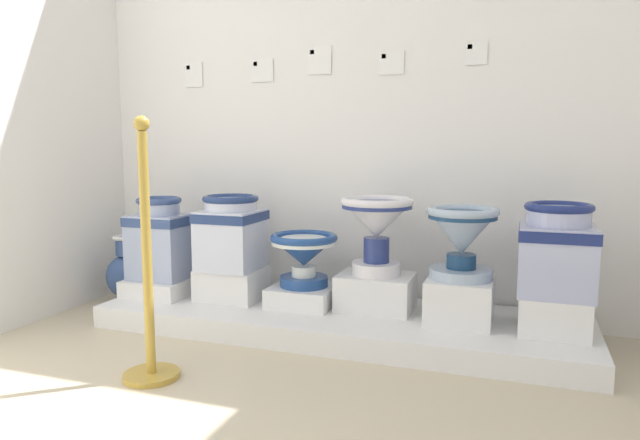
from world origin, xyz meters
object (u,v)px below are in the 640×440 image
antique_toilet_slender_white (304,252)px  plinth_block_central_ornate (460,300)px  antique_toilet_leftmost (231,230)px  info_placard_fourth (391,63)px  plinth_block_leftmost (232,283)px  stanchion_post_near_left (148,295)px  plinth_block_slender_white (304,295)px  info_placard_fifth (476,53)px  antique_toilet_central_ornate (462,234)px  info_placard_third (320,60)px  plinth_block_squat_floral (553,313)px  plinth_block_broad_patterned (376,292)px  antique_toilet_pale_glazed (160,237)px  antique_toilet_squat_floral (557,248)px  plinth_block_pale_glazed (162,286)px  decorative_vase_companion (125,274)px  info_placard_first (194,75)px  antique_toilet_broad_patterned (377,222)px  info_placard_second (262,70)px

antique_toilet_slender_white → plinth_block_central_ornate: 0.84m
antique_toilet_leftmost → info_placard_fourth: bearing=24.5°
plinth_block_leftmost → info_placard_fourth: size_ratio=2.50×
info_placard_fourth → stanchion_post_near_left: info_placard_fourth is taller
plinth_block_slender_white → info_placard_fifth: bearing=22.8°
info_placard_fourth → stanchion_post_near_left: (-0.73, -1.23, -1.06)m
antique_toilet_central_ornate → info_placard_third: size_ratio=2.21×
antique_toilet_central_ornate → plinth_block_squat_floral: bearing=-2.6°
info_placard_fourth → plinth_block_slender_white: bearing=-137.6°
plinth_block_broad_patterned → antique_toilet_central_ornate: (0.44, -0.06, 0.34)m
plinth_block_slender_white → info_placard_fourth: 1.35m
antique_toilet_pale_glazed → plinth_block_slender_white: antique_toilet_pale_glazed is taller
plinth_block_leftmost → info_placard_fourth: info_placard_fourth is taller
plinth_block_slender_white → info_placard_third: bearing=95.7°
plinth_block_central_ornate → info_placard_third: (-0.86, 0.37, 1.23)m
plinth_block_broad_patterned → antique_toilet_squat_floral: antique_toilet_squat_floral is taller
plinth_block_pale_glazed → decorative_vase_companion: size_ratio=0.85×
plinth_block_pale_glazed → plinth_block_central_ornate: (1.67, 0.05, 0.06)m
plinth_block_squat_floral → info_placard_first: size_ratio=2.17×
info_placard_first → antique_toilet_pale_glazed: bearing=-88.6°
plinth_block_broad_patterned → antique_toilet_central_ornate: antique_toilet_central_ornate is taller
antique_toilet_broad_patterned → antique_toilet_squat_floral: antique_toilet_squat_floral is taller
plinth_block_slender_white → info_placard_first: size_ratio=2.25×
antique_toilet_leftmost → info_placard_second: (0.03, 0.37, 0.90)m
plinth_block_pale_glazed → info_placard_third: info_placard_third is taller
antique_toilet_slender_white → info_placard_second: bearing=138.5°
plinth_block_leftmost → decorative_vase_companion: bearing=173.6°
info_placard_third → info_placard_fourth: bearing=-0.0°
antique_toilet_broad_patterned → info_placard_third: info_placard_third is taller
info_placard_first → decorative_vase_companion: 1.31m
info_placard_fourth → plinth_block_squat_floral: bearing=-24.1°
plinth_block_leftmost → plinth_block_squat_floral: 1.67m
plinth_block_pale_glazed → antique_toilet_squat_floral: antique_toilet_squat_floral is taller
antique_toilet_pale_glazed → info_placard_fourth: info_placard_fourth is taller
info_placard_first → antique_toilet_central_ornate: bearing=-12.3°
plinth_block_broad_patterned → antique_toilet_leftmost: bearing=-175.7°
plinth_block_leftmost → stanchion_post_near_left: bearing=-84.8°
plinth_block_slender_white → antique_toilet_central_ornate: antique_toilet_central_ornate is taller
antique_toilet_broad_patterned → info_placard_first: bearing=166.2°
plinth_block_broad_patterned → info_placard_first: size_ratio=2.56×
info_placard_fourth → antique_toilet_slender_white: bearing=-137.6°
antique_toilet_leftmost → plinth_block_slender_white: bearing=2.5°
plinth_block_central_ornate → plinth_block_pale_glazed: bearing=-178.2°
plinth_block_pale_glazed → decorative_vase_companion: decorative_vase_companion is taller
plinth_block_squat_floral → info_placard_second: bearing=166.7°
plinth_block_central_ornate → info_placard_second: bearing=163.2°
antique_toilet_pale_glazed → decorative_vase_companion: antique_toilet_pale_glazed is taller
antique_toilet_squat_floral → info_placard_third: size_ratio=2.67×
plinth_block_slender_white → antique_toilet_leftmost: bearing=-177.5°
plinth_block_slender_white → info_placard_fifth: 1.56m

